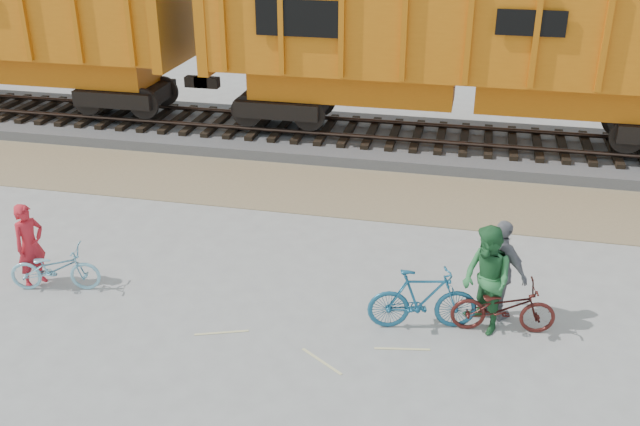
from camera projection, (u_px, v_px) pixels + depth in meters
The scene contains 11 objects.
ground at pixel (292, 314), 12.39m from camera, with size 120.00×120.00×0.00m, color #9E9E99.
gravel_strip at pixel (349, 192), 17.25m from camera, with size 120.00×3.00×0.02m, color tan.
ballast_bed at pixel (371, 140), 20.29m from camera, with size 120.00×4.00×0.30m, color slate.
track at pixel (371, 129), 20.15m from camera, with size 120.00×2.60×0.24m.
hopper_car_center at pixel (469, 43), 18.59m from camera, with size 14.00×3.13×4.65m.
bicycle_blue at pixel (55, 268), 12.99m from camera, with size 0.57×1.64×0.86m, color #81C1D7.
bicycle_teal at pixel (423, 299), 11.81m from camera, with size 0.52×1.83×1.10m, color #1C597B.
bicycle_maroon at pixel (503, 307), 11.77m from camera, with size 0.60×1.71×0.90m, color #461713.
person_solo at pixel (30, 245), 13.02m from camera, with size 0.59×0.38×1.61m, color red.
person_man at pixel (487, 280), 11.62m from camera, with size 0.91×0.71×1.87m, color #2A6D39.
person_woman at pixel (500, 271), 11.95m from camera, with size 1.07×0.44×1.82m, color gray.
Camera 1 is at (2.76, -10.12, 6.84)m, focal length 40.00 mm.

